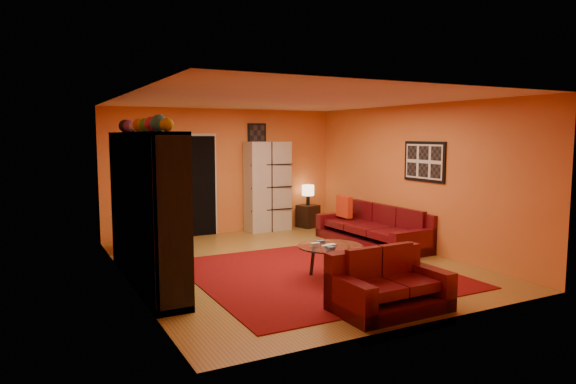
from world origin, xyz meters
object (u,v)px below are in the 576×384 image
entertainment_unit (145,208)px  side_table (308,216)px  storage_cabinet (268,186)px  tv (150,212)px  table_lamp (308,191)px  sofa (377,230)px  bowl_chair (137,233)px  coffee_table (330,249)px  loveseat (386,285)px

entertainment_unit → side_table: (4.16, 2.75, -0.80)m
storage_cabinet → entertainment_unit: bearing=-143.0°
tv → storage_cabinet: 4.26m
table_lamp → entertainment_unit: bearing=-146.5°
entertainment_unit → table_lamp: size_ratio=6.64×
tv → storage_cabinet: bearing=-47.5°
sofa → storage_cabinet: (-1.23, 2.23, 0.68)m
storage_cabinet → table_lamp: storage_cabinet is taller
bowl_chair → side_table: size_ratio=1.54×
tv → side_table: bearing=-55.5°
entertainment_unit → table_lamp: (4.16, 2.75, -0.23)m
tv → table_lamp: (4.11, 2.83, -0.19)m
sofa → storage_cabinet: bearing=117.1°
tv → table_lamp: 5.00m
tv → coffee_table: size_ratio=1.05×
tv → table_lamp: tv is taller
tv → sofa: 4.47m
storage_cabinet → bowl_chair: (-2.91, -0.72, -0.63)m
sofa → table_lamp: bearing=95.0°
entertainment_unit → side_table: entertainment_unit is taller
tv → loveseat: size_ratio=0.73×
sofa → side_table: (-0.26, 2.18, -0.03)m
sofa → table_lamp: (-0.26, 2.18, 0.54)m
side_table → bowl_chair: bearing=-170.2°
coffee_table → side_table: (1.77, 3.75, -0.18)m
storage_cabinet → bowl_chair: size_ratio=2.49×
tv → loveseat: (2.23, -2.34, -0.72)m
table_lamp → side_table: bearing=180.0°
sofa → bowl_chair: 4.41m
coffee_table → storage_cabinet: size_ratio=0.49×
entertainment_unit → tv: bearing=-58.3°
tv → loveseat: tv is taller
side_table → storage_cabinet: bearing=177.1°
loveseat → side_table: size_ratio=2.71×
side_table → entertainment_unit: bearing=-146.5°
storage_cabinet → loveseat: bearing=-104.2°
storage_cabinet → side_table: (0.97, -0.05, -0.71)m
coffee_table → bowl_chair: 3.73m
loveseat → table_lamp: 5.53m
entertainment_unit → tv: (0.05, -0.08, -0.04)m
entertainment_unit → storage_cabinet: size_ratio=1.56×
loveseat → table_lamp: bearing=-21.3°
storage_cabinet → bowl_chair: 3.06m
sofa → tv: bearing=-173.2°
sofa → bowl_chair: sofa is taller
tv → loveseat: 3.31m
entertainment_unit → bowl_chair: size_ratio=3.89×
bowl_chair → tv: bearing=-96.1°
side_table → sofa: bearing=-83.3°
sofa → storage_cabinet: storage_cabinet is taller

